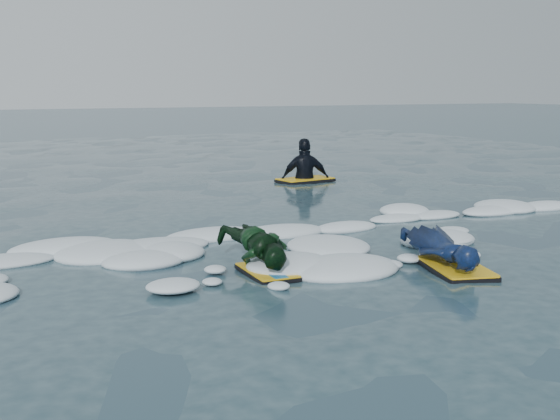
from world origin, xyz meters
The scene contains 5 objects.
ground centered at (0.00, 0.00, 0.00)m, with size 120.00×120.00×0.00m, color #1C3A43.
foam_band centered at (0.00, 1.03, 0.00)m, with size 12.00×3.10×0.30m, color silver, non-canonical shape.
prone_woman_unit centered at (1.31, -0.87, 0.21)m, with size 0.94×1.64×0.40m.
prone_child_unit centered at (-0.58, -0.13, 0.25)m, with size 0.67×1.27×0.49m.
waiting_rider_unit centered at (3.21, 6.06, 0.04)m, with size 1.27×0.82×1.77m.
Camera 1 is at (-3.58, -6.91, 1.98)m, focal length 45.00 mm.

